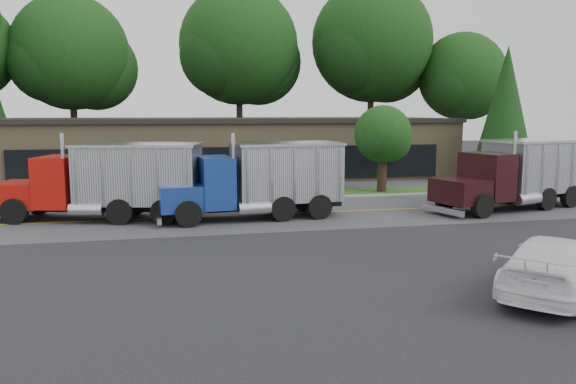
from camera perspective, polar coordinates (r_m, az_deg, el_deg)
name	(u,v)px	position (r m, az deg, el deg)	size (l,w,h in m)	color
ground	(258,269)	(17.18, -3.12, -7.87)	(140.00, 140.00, 0.00)	#2D2D31
road	(226,216)	(25.88, -6.35, -2.46)	(60.00, 8.00, 0.02)	#55555A
center_line	(226,216)	(25.88, -6.35, -2.46)	(60.00, 0.12, 0.01)	gold
curb	(217,202)	(30.00, -7.21, -1.02)	(60.00, 0.30, 0.12)	#9E9E99
grass_verge	(214,197)	(31.77, -7.51, -0.52)	(60.00, 3.40, 0.03)	#2C5A1F
far_parking	(207,186)	(36.71, -8.19, 0.63)	(60.00, 7.00, 0.02)	#55555A
strip_mall	(228,149)	(42.65, -6.16, 4.39)	(32.00, 12.00, 4.00)	#877152
tree_far_b	(73,58)	(51.13, -21.00, 12.57)	(10.07, 9.48, 14.37)	#382619
tree_far_c	(240,51)	(51.17, -4.85, 14.04)	(11.03, 10.38, 15.73)	#382619
tree_far_d	(373,48)	(53.22, 8.63, 14.26)	(11.54, 10.87, 16.47)	#382619
tree_far_e	(463,81)	(54.52, 17.32, 10.75)	(8.34, 7.85, 11.90)	#382619
evergreen_right	(505,107)	(41.11, 21.22, 8.01)	(4.04, 4.04, 9.18)	#382619
tree_verge	(383,137)	(33.85, 9.67, 5.52)	(3.61, 3.40, 5.15)	#382619
dump_truck_red	(111,179)	(25.81, -17.50, 1.24)	(9.24, 4.49, 3.36)	black
dump_truck_blue	(262,178)	(25.10, -2.67, 1.42)	(8.36, 3.36, 3.36)	black
dump_truck_maroon	(519,172)	(29.90, 22.39, 1.89)	(8.92, 4.74, 3.36)	black
rally_car	(555,265)	(16.34, 25.51, -6.75)	(2.12, 5.21, 1.51)	white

